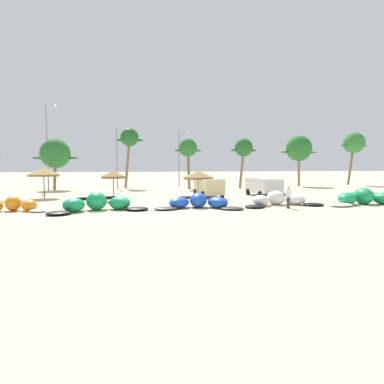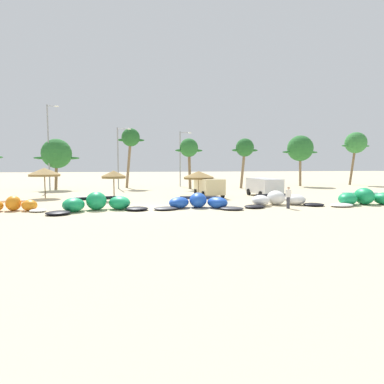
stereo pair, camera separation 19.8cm
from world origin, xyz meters
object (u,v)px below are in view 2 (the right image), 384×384
object	(u,v)px
palm_center_left	(189,149)
palm_right	(356,143)
palm_center_right	(245,149)
palm_right_of_gap	(300,149)
kite_center	(278,200)
kite_left_of_center	(198,202)
beach_umbrella_near_palms	(199,175)
kite_left	(97,203)
beach_umbrella_middle	(114,175)
lamppost_west	(49,144)
lamppost_west_center	(119,154)
beach_umbrella_near_van	(44,172)
lamppost_east_center	(181,156)
kite_right_of_center	(367,198)
person_near_kites	(288,197)
parked_car_second	(208,186)
palm_left	(57,154)
palm_left_of_gap	(131,139)
parked_van	(263,186)
kite_far_left	(12,205)

from	to	relation	value
palm_center_left	palm_right	distance (m)	28.15
palm_center_right	palm_right_of_gap	xyz separation A→B (m)	(9.86, 2.93, 0.22)
kite_center	kite_left_of_center	bearing A→B (deg)	-175.94
beach_umbrella_near_palms	palm_center_right	size ratio (longest dim) A/B	0.46
palm_right	kite_left	bearing A→B (deg)	-148.29
beach_umbrella_middle	palm_right	size ratio (longest dim) A/B	0.32
beach_umbrella_near_palms	palm_right	size ratio (longest dim) A/B	0.37
palm_center_left	palm_right	size ratio (longest dim) A/B	0.80
palm_right_of_gap	palm_right	bearing A→B (deg)	6.14
lamppost_west	lamppost_west_center	distance (m)	8.73
beach_umbrella_near_van	beach_umbrella_middle	world-z (taller)	beach_umbrella_near_van
palm_center_right	lamppost_east_center	world-z (taller)	lamppost_east_center
kite_left	beach_umbrella_near_palms	size ratio (longest dim) A/B	2.20
kite_right_of_center	palm_right	world-z (taller)	palm_right
palm_center_left	palm_right	world-z (taller)	palm_right
palm_center_left	person_near_kites	bearing A→B (deg)	-80.21
person_near_kites	lamppost_east_center	xyz separation A→B (m)	(-3.88, 26.10, 3.77)
lamppost_west	parked_car_second	bearing A→B (deg)	-34.05
person_near_kites	palm_right_of_gap	world-z (taller)	palm_right_of_gap
beach_umbrella_middle	person_near_kites	world-z (taller)	beach_umbrella_middle
parked_car_second	person_near_kites	xyz separation A→B (m)	(3.61, -10.07, -0.27)
palm_left	palm_left_of_gap	size ratio (longest dim) A/B	0.79
parked_van	person_near_kites	world-z (taller)	parked_van
palm_center_right	person_near_kites	bearing A→B (deg)	-101.15
kite_left_of_center	lamppost_west_center	xyz separation A→B (m)	(-6.31, 21.71, 4.20)
person_near_kites	palm_left_of_gap	world-z (taller)	palm_left_of_gap
kite_left	palm_right_of_gap	xyz separation A→B (m)	(27.72, 22.35, 5.17)
beach_umbrella_middle	lamppost_east_center	bearing A→B (deg)	63.22
palm_left_of_gap	palm_center_right	xyz separation A→B (m)	(15.35, -3.76, -1.39)
palm_left	person_near_kites	bearing A→B (deg)	-48.21
kite_left	kite_right_of_center	bearing A→B (deg)	-1.75
kite_far_left	parked_car_second	world-z (taller)	parked_car_second
kite_right_of_center	beach_umbrella_near_palms	distance (m)	15.20
palm_left_of_gap	palm_right_of_gap	distance (m)	25.25
palm_left	palm_center_left	bearing A→B (deg)	-7.06
parked_car_second	palm_center_left	size ratio (longest dim) A/B	0.75
parked_car_second	kite_far_left	bearing A→B (deg)	-153.69
kite_far_left	beach_umbrella_near_palms	size ratio (longest dim) A/B	1.59
beach_umbrella_near_van	palm_right_of_gap	size ratio (longest dim) A/B	0.39
beach_umbrella_near_palms	lamppost_west_center	bearing A→B (deg)	122.49
beach_umbrella_near_palms	person_near_kites	xyz separation A→B (m)	(4.57, -10.31, -1.36)
kite_left	palm_left_of_gap	size ratio (longest dim) A/B	0.84
lamppost_west_center	lamppost_east_center	distance (m)	9.35
parked_van	person_near_kites	xyz separation A→B (m)	(-1.97, -9.33, -0.27)
beach_umbrella_near_palms	palm_left_of_gap	xyz separation A→B (m)	(-6.66, 14.38, 4.66)
kite_right_of_center	lamppost_west	bearing A→B (deg)	143.44
kite_far_left	palm_left_of_gap	size ratio (longest dim) A/B	0.60
kite_right_of_center	beach_umbrella_middle	size ratio (longest dim) A/B	2.70
beach_umbrella_near_palms	parked_van	bearing A→B (deg)	-8.58
kite_left	lamppost_west_center	size ratio (longest dim) A/B	0.85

